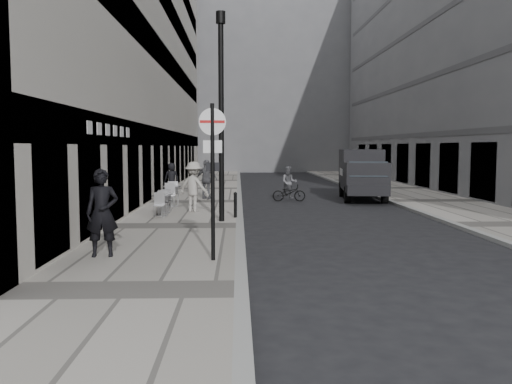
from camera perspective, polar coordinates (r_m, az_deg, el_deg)
ground at (r=7.08m, az=-1.42°, el=-16.66°), size 120.00×120.00×0.00m
sidewalk at (r=24.80m, az=-6.40°, el=-1.10°), size 4.00×60.00×0.12m
far_sidewalk at (r=26.33m, az=18.22°, el=-0.97°), size 4.00×60.00×0.12m
building_left at (r=32.30m, az=-12.99°, el=16.11°), size 4.00×45.00×18.00m
building_right at (r=34.91m, az=22.90°, el=16.67°), size 6.00×45.00×20.00m
building_far at (r=63.17m, az=-0.49°, el=12.43°), size 24.00×16.00×22.00m
walking_man at (r=12.64m, az=-15.89°, el=-2.12°), size 0.78×0.57×1.98m
sign_post at (r=11.71m, az=-4.59°, el=3.33°), size 0.58×0.13×3.39m
lamppost at (r=17.97m, az=-3.69°, el=9.01°), size 0.31×0.31×6.83m
bollard_near at (r=18.20m, az=-3.62°, el=-1.73°), size 0.11×0.11×0.81m
bollard_far at (r=18.94m, az=-2.19°, el=-1.44°), size 0.11×0.11×0.83m
panel_van at (r=27.03m, az=11.09°, el=2.13°), size 2.53×5.40×2.45m
cyclist at (r=25.74m, az=3.49°, el=0.46°), size 1.58×0.62×1.67m
pedestrian_a at (r=25.71m, az=-5.20°, el=1.34°), size 1.19×0.85×1.87m
pedestrian_b at (r=20.68m, az=-6.57°, el=0.54°), size 1.42×1.19×1.90m
pedestrian_c at (r=29.21m, az=-8.88°, el=1.47°), size 0.93×0.79×1.62m
cafe_table_near at (r=19.63m, az=-9.94°, el=-1.21°), size 0.68×1.54×0.88m
cafe_table_mid at (r=20.55m, az=-9.58°, el=-0.99°), size 0.66×1.48×0.84m
cafe_table_far at (r=22.62m, az=-8.87°, el=-0.25°), size 0.78×1.77×1.01m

